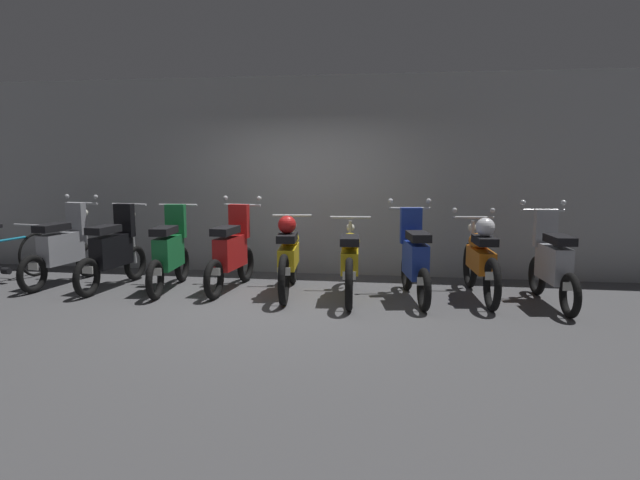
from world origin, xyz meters
The scene contains 12 objects.
ground_plane centered at (0.00, 0.00, 0.00)m, with size 80.00×80.00×0.00m, color #4C4C4F.
back_wall centered at (0.00, 2.18, 1.55)m, with size 16.00×0.30×3.10m, color #9EA0A3.
motorbike_slot_0 centered at (-3.37, 0.69, 0.53)m, with size 0.58×1.68×1.29m.
motorbike_slot_1 centered at (-2.53, 0.58, 0.52)m, with size 0.56×1.68×1.18m.
motorbike_slot_2 centered at (-1.69, 0.59, 0.52)m, with size 0.56×1.68×1.18m.
motorbike_slot_3 centered at (-0.84, 0.73, 0.53)m, with size 0.59×1.68×1.29m.
motorbike_slot_4 centered at (0.00, 0.60, 0.53)m, with size 0.56×1.95×1.08m.
motorbike_slot_5 centered at (0.84, 0.48, 0.49)m, with size 0.56×1.95×1.03m.
motorbike_slot_6 centered at (1.68, 0.52, 0.53)m, with size 0.58×1.67×1.29m.
motorbike_slot_7 centered at (2.53, 0.72, 0.53)m, with size 0.59×1.95×1.15m.
motorbike_slot_8 centered at (3.38, 0.49, 0.53)m, with size 0.59×1.68×1.29m.
bicycle centered at (-4.24, 0.64, 0.36)m, with size 0.50×1.72×0.89m.
Camera 1 is at (1.61, -6.96, 1.80)m, focal length 32.49 mm.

